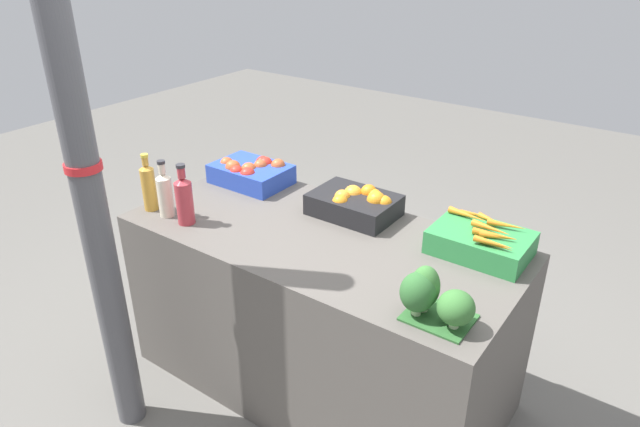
% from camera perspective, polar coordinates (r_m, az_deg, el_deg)
% --- Properties ---
extents(ground_plane, '(10.00, 10.00, 0.00)m').
position_cam_1_polar(ground_plane, '(2.92, 0.00, -16.28)').
color(ground_plane, '#605E59').
extents(market_table, '(1.70, 0.80, 0.81)m').
position_cam_1_polar(market_table, '(2.66, 0.00, -9.83)').
color(market_table, '#56514C').
rests_on(market_table, ground_plane).
extents(support_pole, '(0.13, 0.13, 2.21)m').
position_cam_1_polar(support_pole, '(2.27, -22.13, 1.85)').
color(support_pole, '#4C4C51').
rests_on(support_pole, ground_plane).
extents(apple_crate, '(0.38, 0.27, 0.13)m').
position_cam_1_polar(apple_crate, '(2.93, -6.90, 4.11)').
color(apple_crate, '#2847B7').
rests_on(apple_crate, market_table).
extents(orange_crate, '(0.38, 0.27, 0.14)m').
position_cam_1_polar(orange_crate, '(2.58, 3.62, 1.04)').
color(orange_crate, black).
rests_on(orange_crate, market_table).
extents(carrot_crate, '(0.38, 0.27, 0.13)m').
position_cam_1_polar(carrot_crate, '(2.36, 15.83, -2.70)').
color(carrot_crate, '#2D8442').
rests_on(carrot_crate, market_table).
extents(broccoli_pile, '(0.25, 0.18, 0.18)m').
position_cam_1_polar(broccoli_pile, '(1.93, 11.18, -8.19)').
color(broccoli_pile, '#2D602D').
rests_on(broccoli_pile, market_table).
extents(juice_bottle_amber, '(0.06, 0.06, 0.27)m').
position_cam_1_polar(juice_bottle_amber, '(2.72, -16.76, 2.64)').
color(juice_bottle_amber, gold).
rests_on(juice_bottle_amber, market_table).
extents(juice_bottle_cloudy, '(0.07, 0.07, 0.27)m').
position_cam_1_polar(juice_bottle_cloudy, '(2.64, -15.24, 1.98)').
color(juice_bottle_cloudy, beige).
rests_on(juice_bottle_cloudy, market_table).
extents(juice_bottle_ruby, '(0.08, 0.08, 0.28)m').
position_cam_1_polar(juice_bottle_ruby, '(2.55, -13.42, 1.43)').
color(juice_bottle_ruby, '#B2333D').
rests_on(juice_bottle_ruby, market_table).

